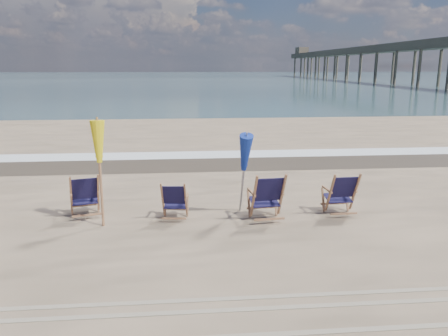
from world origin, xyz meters
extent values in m
plane|color=#3D5D66|center=(0.00, 128.00, 0.00)|extent=(400.00, 400.00, 0.00)
cube|color=silver|center=(0.00, 8.30, 0.00)|extent=(200.00, 1.40, 0.01)
cube|color=#42362A|center=(0.00, 6.80, 0.00)|extent=(200.00, 2.60, 0.00)
cylinder|color=#936241|center=(-2.65, 1.01, 1.09)|extent=(0.06, 0.06, 2.18)
cone|color=yellow|center=(-2.65, 1.01, 1.70)|extent=(0.30, 0.30, 0.85)
cylinder|color=#A5A5AD|center=(0.35, 1.40, 0.99)|extent=(0.06, 0.06, 1.97)
cone|color=navy|center=(0.35, 1.40, 1.50)|extent=(0.30, 0.30, 0.85)
camera|label=1|loc=(-0.90, -7.83, 3.25)|focal=35.00mm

